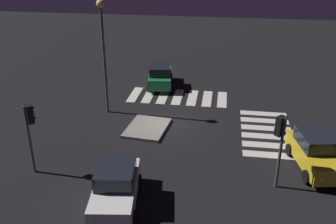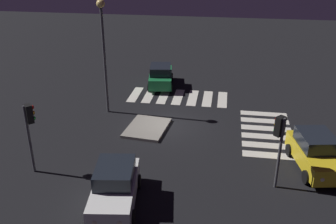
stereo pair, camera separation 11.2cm
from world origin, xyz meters
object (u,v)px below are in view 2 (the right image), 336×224
traffic_island (147,128)px  car_yellow (316,152)px  car_white (115,187)px  traffic_light_south (279,135)px  street_lamp (103,38)px  traffic_light_west (30,122)px  car_green (161,76)px

traffic_island → car_yellow: bearing=-107.6°
car_white → car_yellow: (4.61, -9.67, 0.00)m
car_white → traffic_light_south: size_ratio=1.21×
car_white → street_lamp: (10.01, 3.46, 4.37)m
traffic_light_west → traffic_light_south: bearing=-43.9°
car_yellow → traffic_light_south: (-2.02, 2.33, 1.92)m
car_green → street_lamp: street_lamp is taller
traffic_island → traffic_light_south: bearing=-124.5°
traffic_island → traffic_light_south: 9.48m
street_lamp → car_green: bearing=-26.1°
car_white → street_lamp: 11.45m
traffic_light_south → traffic_light_west: bearing=45.7°
car_white → car_yellow: bearing=107.8°
car_green → traffic_light_west: 14.49m
car_yellow → traffic_light_west: traffic_light_west is taller
traffic_island → traffic_light_south: traffic_light_south is taller
traffic_island → car_yellow: 10.31m
street_lamp → traffic_light_south: bearing=-124.5°
traffic_island → car_green: 8.10m
car_green → traffic_light_south: (-13.17, -7.98, 1.95)m
car_white → car_green: size_ratio=1.02×
traffic_island → car_white: bearing=-179.0°
traffic_light_south → street_lamp: bearing=8.7°
traffic_island → street_lamp: street_lamp is taller
car_yellow → street_lamp: 14.85m
car_yellow → street_lamp: size_ratio=0.59×
car_green → traffic_light_west: size_ratio=1.18×
car_green → traffic_light_west: (-13.70, 4.28, 1.96)m
traffic_island → car_green: (8.04, 0.51, 0.83)m
car_white → traffic_light_south: 8.02m
traffic_light_west → car_yellow: bearing=-36.5°
traffic_island → traffic_light_west: 7.92m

